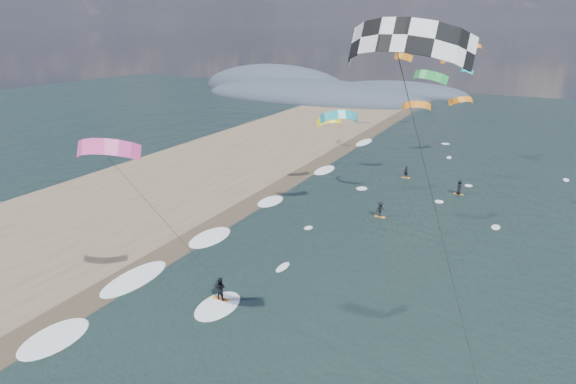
% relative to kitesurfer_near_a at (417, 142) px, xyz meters
% --- Properties ---
extents(ground, '(260.00, 260.00, 0.00)m').
position_rel_kitesurfer_near_a_xyz_m(ground, '(-11.05, 1.41, -14.95)').
color(ground, black).
rests_on(ground, ground).
extents(sand_strip, '(26.00, 240.00, 0.00)m').
position_rel_kitesurfer_near_a_xyz_m(sand_strip, '(-35.05, 11.41, -14.94)').
color(sand_strip, brown).
rests_on(sand_strip, ground).
extents(wet_sand_strip, '(3.00, 240.00, 0.00)m').
position_rel_kitesurfer_near_a_xyz_m(wet_sand_strip, '(-23.05, 11.41, -14.94)').
color(wet_sand_strip, '#382D23').
rests_on(wet_sand_strip, ground).
extents(coastal_hills, '(80.00, 41.00, 15.00)m').
position_rel_kitesurfer_near_a_xyz_m(coastal_hills, '(-55.89, 109.27, -14.95)').
color(coastal_hills, '#3D4756').
rests_on(coastal_hills, ground).
extents(kitesurfer_near_a, '(7.80, 8.49, 19.36)m').
position_rel_kitesurfer_near_a_xyz_m(kitesurfer_near_a, '(0.00, 0.00, 0.00)').
color(kitesurfer_near_a, orange).
rests_on(kitesurfer_near_a, ground).
extents(kitesurfer_near_b, '(7.15, 8.81, 13.33)m').
position_rel_kitesurfer_near_a_xyz_m(kitesurfer_near_b, '(-17.09, 3.75, -6.36)').
color(kitesurfer_near_b, orange).
rests_on(kitesurfer_near_b, ground).
extents(far_kitesurfers, '(8.23, 15.36, 1.72)m').
position_rel_kitesurfer_near_a_xyz_m(far_kitesurfers, '(-7.33, 34.92, -14.11)').
color(far_kitesurfers, orange).
rests_on(far_kitesurfers, ground).
extents(bg_kite_field, '(15.30, 70.98, 7.68)m').
position_rel_kitesurfer_near_a_xyz_m(bg_kite_field, '(-11.13, 53.35, -2.87)').
color(bg_kite_field, orange).
rests_on(bg_kite_field, ground).
extents(shoreline_surf, '(2.40, 79.40, 0.11)m').
position_rel_kitesurfer_near_a_xyz_m(shoreline_surf, '(-21.85, 16.16, -14.95)').
color(shoreline_surf, white).
rests_on(shoreline_surf, ground).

